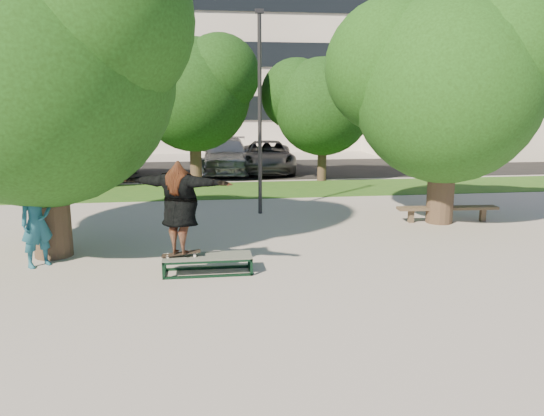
{
  "coord_description": "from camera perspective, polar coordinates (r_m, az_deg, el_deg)",
  "views": [
    {
      "loc": [
        -0.88,
        -11.22,
        3.47
      ],
      "look_at": [
        0.76,
        0.6,
        1.06
      ],
      "focal_mm": 35.0,
      "sensor_mm": 36.0,
      "label": 1
    }
  ],
  "objects": [
    {
      "name": "side_building",
      "position": [
        38.21,
        22.15,
        11.4
      ],
      "size": [
        15.0,
        10.0,
        8.0
      ],
      "primitive_type": "cube",
      "color": "beige",
      "rests_on": "ground"
    },
    {
      "name": "car_dark",
      "position": [
        25.51,
        -16.58,
        4.8
      ],
      "size": [
        1.77,
        4.5,
        1.46
      ],
      "primitive_type": "imported",
      "rotation": [
        0.0,
        0.0,
        -0.05
      ],
      "color": "black",
      "rests_on": "asphalt_strip"
    },
    {
      "name": "tree_left",
      "position": [
        12.81,
        -24.18,
        14.74
      ],
      "size": [
        6.96,
        5.95,
        7.12
      ],
      "color": "#38281E",
      "rests_on": "ground"
    },
    {
      "name": "bench",
      "position": [
        16.25,
        18.35,
        -0.12
      ],
      "size": [
        2.96,
        0.57,
        0.45
      ],
      "rotation": [
        0.0,
        0.0,
        -0.06
      ],
      "color": "brown",
      "rests_on": "ground"
    },
    {
      "name": "car_silver_a",
      "position": [
        26.28,
        -20.89,
        4.59
      ],
      "size": [
        1.73,
        4.03,
        1.35
      ],
      "primitive_type": "imported",
      "rotation": [
        0.0,
        0.0,
        0.03
      ],
      "color": "#A6A6AB",
      "rests_on": "asphalt_strip"
    },
    {
      "name": "grass_strip",
      "position": [
        21.09,
        -2.7,
        1.98
      ],
      "size": [
        30.0,
        4.0,
        0.02
      ],
      "primitive_type": "cube",
      "color": "#1A4C15",
      "rests_on": "ground"
    },
    {
      "name": "tree_right",
      "position": [
        15.85,
        17.98,
        13.16
      ],
      "size": [
        6.24,
        5.33,
        6.51
      ],
      "color": "#38281E",
      "rests_on": "ground"
    },
    {
      "name": "bystander",
      "position": [
        12.22,
        -24.01,
        -1.43
      ],
      "size": [
        0.83,
        0.81,
        1.91
      ],
      "primitive_type": "imported",
      "rotation": [
        0.0,
        0.0,
        0.73
      ],
      "color": "#1C556A",
      "rests_on": "ground"
    },
    {
      "name": "grind_box",
      "position": [
        10.98,
        -6.94,
        -6.03
      ],
      "size": [
        1.8,
        0.6,
        0.38
      ],
      "color": "black",
      "rests_on": "ground"
    },
    {
      "name": "car_silver_b",
      "position": [
        26.51,
        -4.92,
        5.65
      ],
      "size": [
        2.68,
        5.79,
        1.64
      ],
      "primitive_type": "imported",
      "rotation": [
        0.0,
        0.0,
        -0.07
      ],
      "color": "#ACACB1",
      "rests_on": "asphalt_strip"
    },
    {
      "name": "lamppost",
      "position": [
        16.33,
        -1.32,
        10.32
      ],
      "size": [
        0.25,
        0.15,
        6.11
      ],
      "color": "#2D2D30",
      "rests_on": "ground"
    },
    {
      "name": "skater_rig",
      "position": [
        10.69,
        -9.91,
        0.05
      ],
      "size": [
        2.36,
        1.49,
        1.95
      ],
      "rotation": [
        0.0,
        0.0,
        2.74
      ],
      "color": "white",
      "rests_on": "grind_box"
    },
    {
      "name": "ground",
      "position": [
        11.77,
        -3.29,
        -5.72
      ],
      "size": [
        120.0,
        120.0,
        0.0
      ],
      "primitive_type": "plane",
      "color": "gray",
      "rests_on": "ground"
    },
    {
      "name": "car_grey",
      "position": [
        26.4,
        -0.52,
        5.55
      ],
      "size": [
        3.01,
        5.71,
        1.53
      ],
      "primitive_type": "imported",
      "rotation": [
        0.0,
        0.0,
        -0.09
      ],
      "color": "#505054",
      "rests_on": "asphalt_strip"
    },
    {
      "name": "bg_tree_right",
      "position": [
        23.4,
        5.31,
        11.44
      ],
      "size": [
        5.04,
        4.31,
        5.43
      ],
      "color": "#38281E",
      "rests_on": "ground"
    },
    {
      "name": "office_building",
      "position": [
        43.44,
        -9.8,
        17.26
      ],
      "size": [
        30.0,
        14.12,
        16.0
      ],
      "color": "#BDB7AF",
      "rests_on": "ground"
    },
    {
      "name": "bg_tree_mid",
      "position": [
        23.3,
        -8.61,
        12.66
      ],
      "size": [
        5.76,
        4.92,
        6.24
      ],
      "color": "#38281E",
      "rests_on": "ground"
    },
    {
      "name": "asphalt_strip",
      "position": [
        27.45,
        -6.03,
        4.12
      ],
      "size": [
        40.0,
        8.0,
        0.01
      ],
      "primitive_type": "cube",
      "color": "black",
      "rests_on": "ground"
    },
    {
      "name": "bg_tree_left",
      "position": [
        23.0,
        -22.7,
        11.23
      ],
      "size": [
        5.28,
        4.51,
        5.77
      ],
      "color": "#38281E",
      "rests_on": "ground"
    }
  ]
}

